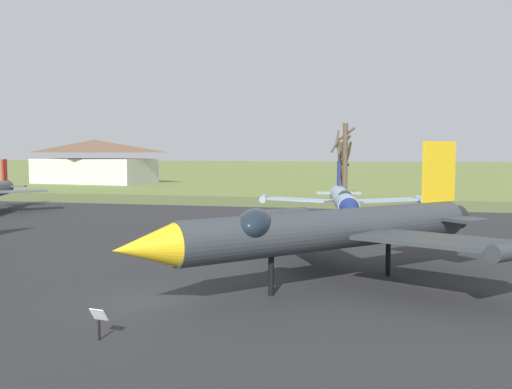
{
  "coord_description": "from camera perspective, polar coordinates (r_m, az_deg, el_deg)",
  "views": [
    {
      "loc": [
        8.44,
        -18.99,
        5.61
      ],
      "look_at": [
        0.45,
        14.54,
        2.98
      ],
      "focal_mm": 39.68,
      "sensor_mm": 36.0,
      "label": 1
    }
  ],
  "objects": [
    {
      "name": "jet_fighter_rear_right",
      "position": [
        42.17,
        8.78,
        -0.51
      ],
      "size": [
        12.84,
        15.07,
        4.78
      ],
      "color": "#8EA3B2",
      "rests_on": "ground"
    },
    {
      "name": "bare_tree_far_left",
      "position": [
        71.04,
        8.59,
        2.91
      ],
      "size": [
        2.7,
        2.59,
        7.65
      ],
      "color": "#42382D",
      "rests_on": "ground"
    },
    {
      "name": "asphalt_apron",
      "position": [
        33.98,
        -1.17,
        -5.11
      ],
      "size": [
        84.86,
        44.82,
        0.05
      ],
      "primitive_type": "cube",
      "color": "#28282B",
      "rests_on": "ground"
    },
    {
      "name": "ground_plane",
      "position": [
        21.53,
        -10.38,
        -10.83
      ],
      "size": [
        600.0,
        600.0,
        0.0
      ],
      "primitive_type": "plane",
      "color": "olive"
    },
    {
      "name": "bare_tree_left_of_center",
      "position": [
        65.95,
        8.92,
        3.6
      ],
      "size": [
        2.28,
        2.29,
        8.84
      ],
      "color": "brown",
      "rests_on": "ground"
    },
    {
      "name": "jet_fighter_rear_left",
      "position": [
        23.48,
        7.24,
        -3.42
      ],
      "size": [
        14.67,
        14.85,
        6.09
      ],
      "color": "#33383D",
      "rests_on": "ground"
    },
    {
      "name": "info_placard_rear_left",
      "position": [
        17.7,
        -15.55,
        -12.17
      ],
      "size": [
        0.54,
        0.35,
        1.01
      ],
      "color": "black",
      "rests_on": "ground"
    },
    {
      "name": "visitor_building",
      "position": [
        104.71,
        -15.95,
        3.19
      ],
      "size": [
        21.92,
        13.18,
        7.69
      ],
      "color": "beige",
      "rests_on": "ground"
    },
    {
      "name": "grass_verge_strip",
      "position": [
        61.68,
        5.48,
        -0.85
      ],
      "size": [
        144.86,
        12.0,
        0.06
      ],
      "primitive_type": "cube",
      "color": "#586235",
      "rests_on": "ground"
    }
  ]
}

